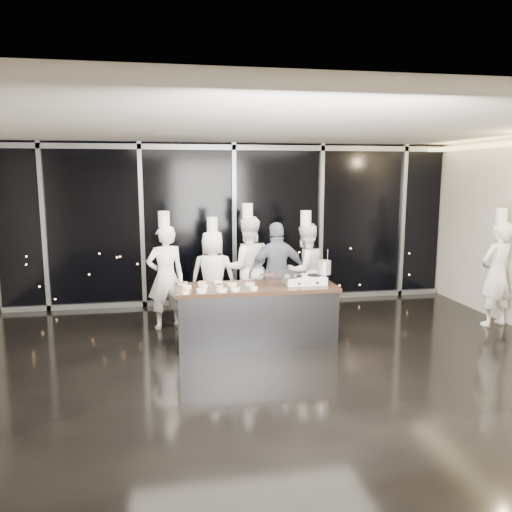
{
  "coord_description": "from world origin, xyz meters",
  "views": [
    {
      "loc": [
        -1.31,
        -6.45,
        2.6
      ],
      "look_at": [
        0.05,
        1.2,
        1.31
      ],
      "focal_mm": 35.0,
      "sensor_mm": 36.0,
      "label": 1
    }
  ],
  "objects_px": {
    "stock_pot": "(324,267)",
    "chef_center": "(248,268)",
    "chef_far_left": "(166,276)",
    "chef_right": "(305,270)",
    "chef_side": "(497,273)",
    "chef_left": "(213,275)",
    "demo_counter": "(256,314)",
    "frying_pan": "(286,274)",
    "stove": "(305,280)",
    "guest": "(277,273)"
  },
  "relations": [
    {
      "from": "stock_pot",
      "to": "chef_center",
      "type": "relative_size",
      "value": 0.1
    },
    {
      "from": "chef_far_left",
      "to": "chef_center",
      "type": "distance_m",
      "value": 1.48
    },
    {
      "from": "chef_right",
      "to": "chef_side",
      "type": "xyz_separation_m",
      "value": [
        3.08,
        -1.08,
        0.05
      ]
    },
    {
      "from": "chef_far_left",
      "to": "chef_left",
      "type": "height_order",
      "value": "chef_far_left"
    },
    {
      "from": "demo_counter",
      "to": "chef_left",
      "type": "distance_m",
      "value": 1.44
    },
    {
      "from": "frying_pan",
      "to": "chef_side",
      "type": "bearing_deg",
      "value": 1.82
    },
    {
      "from": "chef_center",
      "to": "chef_left",
      "type": "bearing_deg",
      "value": -1.48
    },
    {
      "from": "stove",
      "to": "guest",
      "type": "xyz_separation_m",
      "value": [
        -0.21,
        1.01,
        -0.08
      ]
    },
    {
      "from": "chef_far_left",
      "to": "chef_side",
      "type": "height_order",
      "value": "chef_side"
    },
    {
      "from": "demo_counter",
      "to": "chef_center",
      "type": "bearing_deg",
      "value": 86.67
    },
    {
      "from": "chef_far_left",
      "to": "demo_counter",
      "type": "bearing_deg",
      "value": 127.83
    },
    {
      "from": "chef_center",
      "to": "chef_side",
      "type": "distance_m",
      "value": 4.28
    },
    {
      "from": "demo_counter",
      "to": "chef_side",
      "type": "bearing_deg",
      "value": 2.05
    },
    {
      "from": "chef_far_left",
      "to": "chef_left",
      "type": "bearing_deg",
      "value": -176.74
    },
    {
      "from": "chef_left",
      "to": "chef_right",
      "type": "height_order",
      "value": "chef_right"
    },
    {
      "from": "stock_pot",
      "to": "chef_center",
      "type": "distance_m",
      "value": 1.64
    },
    {
      "from": "chef_left",
      "to": "chef_center",
      "type": "relative_size",
      "value": 0.89
    },
    {
      "from": "demo_counter",
      "to": "chef_side",
      "type": "distance_m",
      "value": 4.23
    },
    {
      "from": "stock_pot",
      "to": "chef_side",
      "type": "distance_m",
      "value": 3.13
    },
    {
      "from": "stove",
      "to": "frying_pan",
      "type": "relative_size",
      "value": 1.07
    },
    {
      "from": "stock_pot",
      "to": "chef_far_left",
      "type": "xyz_separation_m",
      "value": [
        -2.45,
        0.98,
        -0.25
      ]
    },
    {
      "from": "guest",
      "to": "chef_right",
      "type": "height_order",
      "value": "chef_right"
    },
    {
      "from": "chef_far_left",
      "to": "guest",
      "type": "relative_size",
      "value": 1.12
    },
    {
      "from": "frying_pan",
      "to": "stock_pot",
      "type": "relative_size",
      "value": 2.76
    },
    {
      "from": "chef_far_left",
      "to": "guest",
      "type": "bearing_deg",
      "value": 164.21
    },
    {
      "from": "stove",
      "to": "guest",
      "type": "relative_size",
      "value": 0.36
    },
    {
      "from": "chef_right",
      "to": "stove",
      "type": "bearing_deg",
      "value": 52.82
    },
    {
      "from": "stock_pot",
      "to": "demo_counter",
      "type": "bearing_deg",
      "value": -179.29
    },
    {
      "from": "stock_pot",
      "to": "chef_left",
      "type": "distance_m",
      "value": 2.09
    },
    {
      "from": "stove",
      "to": "chef_side",
      "type": "bearing_deg",
      "value": 1.72
    },
    {
      "from": "chef_center",
      "to": "stock_pot",
      "type": "bearing_deg",
      "value": 126.02
    },
    {
      "from": "chef_left",
      "to": "chef_right",
      "type": "distance_m",
      "value": 1.67
    },
    {
      "from": "chef_center",
      "to": "chef_side",
      "type": "xyz_separation_m",
      "value": [
        4.12,
        -1.14,
        -0.02
      ]
    },
    {
      "from": "chef_left",
      "to": "chef_side",
      "type": "xyz_separation_m",
      "value": [
        4.75,
        -1.13,
        0.09
      ]
    },
    {
      "from": "demo_counter",
      "to": "chef_right",
      "type": "xyz_separation_m",
      "value": [
        1.12,
        1.23,
        0.42
      ]
    },
    {
      "from": "stove",
      "to": "chef_side",
      "type": "distance_m",
      "value": 3.43
    },
    {
      "from": "chef_left",
      "to": "chef_center",
      "type": "height_order",
      "value": "chef_center"
    },
    {
      "from": "demo_counter",
      "to": "stove",
      "type": "xyz_separation_m",
      "value": [
        0.77,
        0.0,
        0.51
      ]
    },
    {
      "from": "chef_side",
      "to": "chef_far_left",
      "type": "bearing_deg",
      "value": -23.0
    },
    {
      "from": "demo_counter",
      "to": "stove",
      "type": "distance_m",
      "value": 0.92
    },
    {
      "from": "chef_left",
      "to": "guest",
      "type": "bearing_deg",
      "value": 175.08
    },
    {
      "from": "frying_pan",
      "to": "chef_right",
      "type": "bearing_deg",
      "value": 61.57
    },
    {
      "from": "stove",
      "to": "chef_left",
      "type": "height_order",
      "value": "chef_left"
    },
    {
      "from": "frying_pan",
      "to": "guest",
      "type": "distance_m",
      "value": 1.05
    },
    {
      "from": "frying_pan",
      "to": "chef_far_left",
      "type": "relative_size",
      "value": 0.3
    },
    {
      "from": "chef_far_left",
      "to": "chef_right",
      "type": "distance_m",
      "value": 2.5
    },
    {
      "from": "stock_pot",
      "to": "chef_far_left",
      "type": "height_order",
      "value": "chef_far_left"
    },
    {
      "from": "chef_left",
      "to": "guest",
      "type": "height_order",
      "value": "chef_left"
    },
    {
      "from": "stove",
      "to": "chef_left",
      "type": "xyz_separation_m",
      "value": [
        -1.32,
        1.28,
        -0.14
      ]
    },
    {
      "from": "chef_far_left",
      "to": "guest",
      "type": "height_order",
      "value": "chef_far_left"
    }
  ]
}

